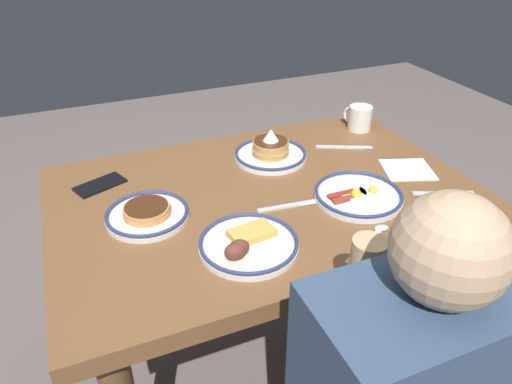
# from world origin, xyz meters

# --- Properties ---
(ground_plane) EXTENTS (6.00, 6.00, 0.00)m
(ground_plane) POSITION_xyz_m (0.00, 0.00, 0.00)
(ground_plane) COLOR #6D5F5B
(dining_table) EXTENTS (1.22, 0.83, 0.75)m
(dining_table) POSITION_xyz_m (0.00, 0.00, 0.63)
(dining_table) COLOR brown
(dining_table) RESTS_ON ground_plane
(plate_near_main) EXTENTS (0.22, 0.22, 0.04)m
(plate_near_main) POSITION_xyz_m (0.35, 0.00, 0.77)
(plate_near_main) COLOR silver
(plate_near_main) RESTS_ON dining_table
(plate_center_pancakes) EXTENTS (0.25, 0.25, 0.04)m
(plate_center_pancakes) POSITION_xyz_m (-0.23, 0.13, 0.76)
(plate_center_pancakes) COLOR white
(plate_center_pancakes) RESTS_ON dining_table
(plate_far_companion) EXTENTS (0.24, 0.24, 0.10)m
(plate_far_companion) POSITION_xyz_m (-0.10, -0.19, 0.78)
(plate_far_companion) COLOR white
(plate_far_companion) RESTS_ON dining_table
(plate_far_side) EXTENTS (0.25, 0.25, 0.05)m
(plate_far_side) POSITION_xyz_m (0.15, 0.22, 0.77)
(plate_far_side) COLOR silver
(plate_far_side) RESTS_ON dining_table
(coffee_mug) EXTENTS (0.09, 0.11, 0.09)m
(coffee_mug) POSITION_xyz_m (-0.50, -0.28, 0.80)
(coffee_mug) COLOR white
(coffee_mug) RESTS_ON dining_table
(cell_phone) EXTENTS (0.16, 0.12, 0.01)m
(cell_phone) POSITION_xyz_m (0.44, -0.22, 0.76)
(cell_phone) COLOR black
(cell_phone) RESTS_ON dining_table
(paper_napkin) EXTENTS (0.19, 0.18, 0.00)m
(paper_napkin) POSITION_xyz_m (-0.47, 0.05, 0.75)
(paper_napkin) COLOR white
(paper_napkin) RESTS_ON dining_table
(fork_near) EXTENTS (0.18, 0.10, 0.01)m
(fork_near) POSITION_xyz_m (-0.37, -0.16, 0.75)
(fork_near) COLOR silver
(fork_near) RESTS_ON dining_table
(fork_far) EXTENTS (0.17, 0.08, 0.01)m
(fork_far) POSITION_xyz_m (-0.47, 0.21, 0.75)
(fork_far) COLOR silver
(fork_far) RESTS_ON dining_table
(butter_knife) EXTENTS (0.21, 0.04, 0.01)m
(butter_knife) POSITION_xyz_m (-0.04, 0.10, 0.75)
(butter_knife) COLOR silver
(butter_knife) RESTS_ON dining_table
(tea_spoon) EXTENTS (0.18, 0.10, 0.01)m
(tea_spoon) POSITION_xyz_m (-0.16, 0.31, 0.76)
(tea_spoon) COLOR silver
(tea_spoon) RESTS_ON dining_table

